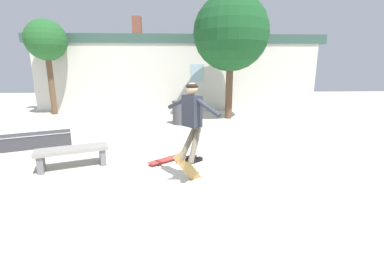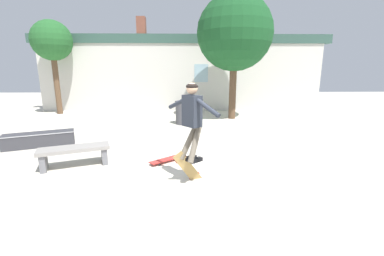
# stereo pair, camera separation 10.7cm
# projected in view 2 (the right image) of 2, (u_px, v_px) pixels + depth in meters

# --- Properties ---
(ground_plane) EXTENTS (40.00, 40.00, 0.00)m
(ground_plane) POSITION_uv_depth(u_px,v_px,m) (175.00, 192.00, 4.65)
(ground_plane) COLOR beige
(building_backdrop) EXTENTS (15.30, 0.52, 4.69)m
(building_backdrop) POSITION_uv_depth(u_px,v_px,m) (181.00, 72.00, 13.38)
(building_backdrop) COLOR beige
(building_backdrop) RESTS_ON ground_plane
(tree_right) EXTENTS (3.16, 3.16, 5.22)m
(tree_right) POSITION_uv_depth(u_px,v_px,m) (235.00, 33.00, 10.70)
(tree_right) COLOR brown
(tree_right) RESTS_ON ground_plane
(tree_left) EXTENTS (1.84, 1.84, 4.38)m
(tree_left) POSITION_uv_depth(u_px,v_px,m) (52.00, 42.00, 11.94)
(tree_left) COLOR brown
(tree_left) RESTS_ON ground_plane
(park_bench) EXTENTS (1.57, 0.99, 0.46)m
(park_bench) POSITION_uv_depth(u_px,v_px,m) (74.00, 152.00, 5.79)
(park_bench) COLOR gray
(park_bench) RESTS_ON ground_plane
(skate_ledge) EXTENTS (1.87, 1.15, 0.40)m
(skate_ledge) POSITION_uv_depth(u_px,v_px,m) (40.00, 139.00, 7.34)
(skate_ledge) COLOR #38383D
(skate_ledge) RESTS_ON ground_plane
(trash_bin) EXTENTS (0.59, 0.59, 0.93)m
(trash_bin) POSITION_uv_depth(u_px,v_px,m) (183.00, 112.00, 10.23)
(trash_bin) COLOR #47474C
(trash_bin) RESTS_ON ground_plane
(skater) EXTENTS (0.95, 1.10, 1.49)m
(skater) POSITION_uv_depth(u_px,v_px,m) (192.00, 115.00, 4.75)
(skater) COLOR #282D38
(skateboard_flipping) EXTENTS (0.60, 0.33, 0.81)m
(skateboard_flipping) POSITION_uv_depth(u_px,v_px,m) (188.00, 169.00, 5.06)
(skateboard_flipping) COLOR #AD894C
(skateboard_resting) EXTENTS (0.81, 0.71, 0.08)m
(skateboard_resting) POSITION_uv_depth(u_px,v_px,m) (167.00, 159.00, 6.12)
(skateboard_resting) COLOR red
(skateboard_resting) RESTS_ON ground_plane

